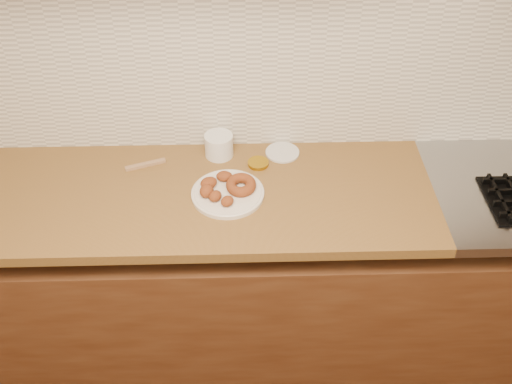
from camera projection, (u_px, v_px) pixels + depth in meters
wall_back at (294, 35)px, 2.09m from camera, size 4.00×0.02×2.70m
base_cabinet at (290, 284)px, 2.49m from camera, size 3.60×0.60×0.77m
butcher_block at (115, 198)px, 2.15m from camera, size 2.30×0.62×0.04m
backsplash at (292, 75)px, 2.18m from camera, size 3.60×0.02×0.60m
donut_plate at (228, 194)px, 2.13m from camera, size 0.26×0.26×0.01m
ring_donut at (241, 185)px, 2.12m from camera, size 0.11×0.11×0.05m
fried_dough_chunks at (215, 188)px, 2.11m from camera, size 0.14×0.19×0.05m
plastic_tub at (219, 145)px, 2.28m from camera, size 0.13×0.13×0.09m
tub_lid at (282, 152)px, 2.32m from camera, size 0.16×0.16×0.01m
brass_jar_lid at (258, 163)px, 2.26m from camera, size 0.08×0.08×0.01m
wooden_utensil at (145, 165)px, 2.26m from camera, size 0.15×0.07×0.01m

